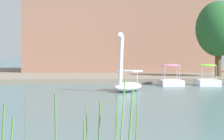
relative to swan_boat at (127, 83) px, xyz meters
The scene contains 7 objects.
shore_bank_far 19.62m from the swan_boat, 93.46° to the left, with size 157.56×27.29×0.36m, color slate.
swan_boat is the anchor object (origin of this frame).
pedal_boat_pink 5.64m from the swan_boat, 52.16° to the left, with size 1.53×2.38×1.44m.
pedal_boat_lime 7.33m from the swan_boat, 36.15° to the left, with size 1.63×2.49×1.45m.
tree_broadleaf_behind_dock 12.77m from the swan_boat, 47.72° to the left, with size 3.60×3.79×5.92m.
apartment_block 22.83m from the swan_boat, 85.98° to the left, with size 18.43×12.49×9.69m, color #996B56.
reed_clump_foreground 15.64m from the swan_boat, 99.76° to the right, with size 2.67×1.19×1.58m.
Camera 1 is at (-1.47, -6.76, 2.05)m, focal length 67.61 mm.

